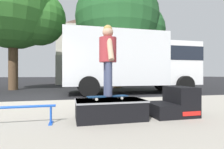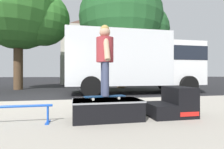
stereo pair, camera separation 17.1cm
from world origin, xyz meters
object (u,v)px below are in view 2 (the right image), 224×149
Objects in this scene: box_truck at (135,60)px; street_tree_main at (126,21)px; skate_box at (107,109)px; skateboard at (105,96)px; skater_kid at (105,54)px; street_tree_neighbour at (24,10)px; grind_rail at (13,110)px; kicker_ramp at (173,104)px.

box_truck is 0.85× the size of street_tree_main.
skateboard is at bearing 142.37° from skate_box.
skateboard is 10.84m from street_tree_main.
street_tree_neighbour is at bearing 112.58° from skater_kid.
grind_rail is at bearing -125.78° from box_truck.
skateboard is at bearing -108.14° from street_tree_main.
street_tree_neighbour reaches higher than skater_kid.
kicker_ramp is at bearing -101.01° from box_truck.
grind_rail is at bearing -177.44° from skater_kid.
skate_box is at bearing -113.67° from box_truck.
street_tree_main is (4.66, 9.51, 4.54)m from grind_rail.
skater_kid is at bearing -26.57° from skateboard.
street_tree_main is (0.61, 3.88, 3.20)m from box_truck.
skateboard is at bearing 2.56° from grind_rail.
street_tree_main reaches higher than street_tree_neighbour.
skater_kid is at bearing 178.79° from kicker_ramp.
skateboard is at bearing 178.79° from kicker_ramp.
skate_box is 1.46× the size of kicker_ramp.
kicker_ramp is at bearing -1.21° from skater_kid.
skate_box is 1.36m from kicker_ramp.
kicker_ramp reaches higher than skateboard.
street_tree_neighbour reaches higher than grind_rail.
kicker_ramp is at bearing -1.21° from skateboard.
street_tree_main is (3.05, 9.47, 4.58)m from skate_box.
skateboard is 11.00m from street_tree_neighbour.
street_tree_main is 1.01× the size of street_tree_neighbour.
skater_kid reaches higher than kicker_ramp.
grind_rail is 0.16× the size of street_tree_neighbour.
box_truck is at bearing -98.87° from street_tree_main.
street_tree_neighbour is (-3.87, 9.25, 4.83)m from skate_box.
skate_box is at bearing 179.99° from kicker_ramp.
box_truck is (2.49, 5.56, 1.15)m from skateboard.
skater_kid reaches higher than grind_rail.
kicker_ramp is 0.66× the size of skater_kid.
grind_rail is 1.86m from skater_kid.
street_tree_main reaches higher than skater_kid.
skateboard is 0.10× the size of street_tree_neighbour.
street_tree_main is at bearing 72.12° from skate_box.
skateboard is 0.10× the size of street_tree_main.
kicker_ramp is (1.36, -0.00, 0.04)m from skate_box.
grind_rail is at bearing -179.22° from kicker_ramp.
skate_box is 1.61× the size of skateboard.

